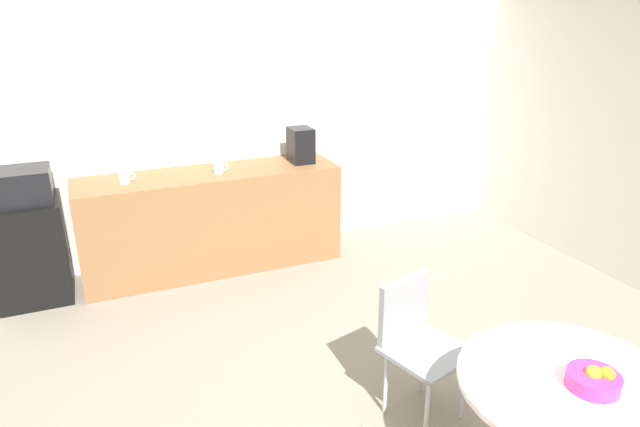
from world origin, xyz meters
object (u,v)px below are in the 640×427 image
at_px(round_table, 568,409).
at_px(mug_white, 295,157).
at_px(mini_fridge, 31,251).
at_px(microwave, 18,186).
at_px(mug_red, 219,168).
at_px(chair_gray, 415,332).
at_px(coffee_maker, 301,145).
at_px(fruit_bowl, 594,380).
at_px(mug_green, 125,178).

height_order(round_table, mug_white, mug_white).
bearing_deg(mini_fridge, mug_white, 0.72).
bearing_deg(microwave, round_table, -54.05).
bearing_deg(mug_white, microwave, -179.28).
xyz_separation_m(mini_fridge, round_table, (2.37, -3.27, 0.16)).
relative_size(microwave, mug_white, 3.72).
xyz_separation_m(round_table, mug_red, (-0.81, 3.19, 0.37)).
distance_m(chair_gray, mug_red, 2.41).
distance_m(microwave, chair_gray, 3.22).
bearing_deg(chair_gray, mini_fridge, 131.65).
bearing_deg(coffee_maker, round_table, -89.58).
relative_size(mini_fridge, round_table, 0.83).
distance_m(mini_fridge, mug_white, 2.36).
bearing_deg(fruit_bowl, mug_green, 116.43).
bearing_deg(chair_gray, round_table, -74.13).
relative_size(microwave, chair_gray, 0.58).
relative_size(mini_fridge, mug_green, 6.46).
distance_m(microwave, mug_red, 1.56).
height_order(mug_white, coffee_maker, coffee_maker).
distance_m(mini_fridge, coffee_maker, 2.43).
height_order(fruit_bowl, mug_white, mug_white).
bearing_deg(round_table, fruit_bowl, -52.28).
distance_m(mug_green, coffee_maker, 1.56).
bearing_deg(mug_white, coffee_maker, -34.62).
xyz_separation_m(mug_white, mug_green, (-1.52, -0.07, 0.00)).
relative_size(microwave, coffee_maker, 1.50).
bearing_deg(chair_gray, mug_green, 119.69).
bearing_deg(fruit_bowl, chair_gray, 107.61).
height_order(round_table, fruit_bowl, fruit_bowl).
bearing_deg(mug_red, mug_green, 177.92).
height_order(round_table, mug_red, mug_red).
distance_m(mini_fridge, mug_red, 1.65).
bearing_deg(mug_white, mug_green, -177.20).
distance_m(mug_white, mug_red, 0.75).
relative_size(microwave, fruit_bowl, 2.09).
bearing_deg(mug_green, coffee_maker, 1.66).
xyz_separation_m(chair_gray, mug_green, (-1.33, 2.34, 0.43)).
relative_size(chair_gray, mug_green, 6.43).
distance_m(round_table, mug_red, 3.32).
distance_m(microwave, round_table, 4.06).
bearing_deg(chair_gray, microwave, 131.65).
bearing_deg(fruit_bowl, round_table, 127.72).
bearing_deg(mug_green, mug_white, 2.80).
bearing_deg(round_table, mug_red, 104.25).
distance_m(mug_red, coffee_maker, 0.80).
xyz_separation_m(mug_green, mug_red, (0.77, -0.03, 0.00)).
xyz_separation_m(mini_fridge, mug_green, (0.79, -0.05, 0.53)).
bearing_deg(mug_green, fruit_bowl, -63.57).
height_order(round_table, chair_gray, chair_gray).
bearing_deg(mug_green, round_table, -63.83).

